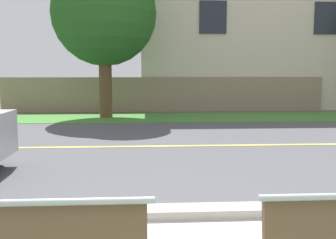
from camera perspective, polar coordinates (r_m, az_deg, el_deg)
name	(u,v)px	position (r m, az deg, el deg)	size (l,w,h in m)	color
ground_plane	(157,135)	(10.01, -1.62, -2.33)	(140.00, 140.00, 0.00)	#665B4C
curb_edge	(173,212)	(4.52, 0.75, -13.38)	(44.00, 0.30, 0.11)	#ADA89E
street_asphalt	(159,146)	(8.53, -1.29, -3.95)	(52.00, 8.00, 0.01)	#515156
road_centre_line	(159,146)	(8.53, -1.29, -3.91)	(48.00, 0.14, 0.01)	#E0CC4C
far_verge_grass	(154,118)	(13.81, -2.13, 0.29)	(48.00, 2.80, 0.02)	#478438
shade_tree_left	(107,5)	(14.12, -8.87, 16.14)	(3.63, 3.63, 5.98)	brown
garden_wall	(164,94)	(15.98, -0.53, 3.70)	(13.00, 0.36, 1.40)	gray
house_across_street	(250,27)	(19.92, 11.81, 13.11)	(11.35, 6.91, 7.48)	beige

